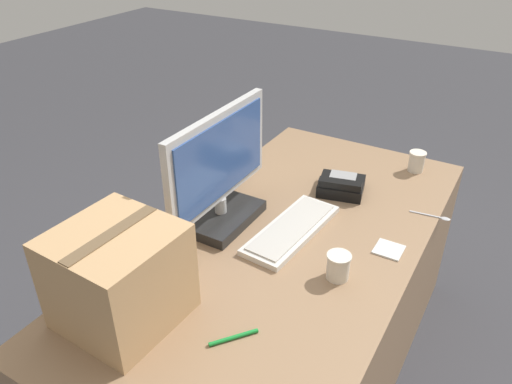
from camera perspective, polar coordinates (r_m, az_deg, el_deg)
The scene contains 11 objects.
ground_plane at distance 2.31m, azimuth 2.88°, elevation -19.71°, with size 12.00×12.00×0.00m, color #38383D.
office_desk at distance 2.04m, azimuth 3.15°, elevation -13.36°, with size 1.80×0.90×0.71m.
monitor at distance 1.81m, azimuth -4.17°, elevation 1.75°, with size 0.58×0.22×0.44m.
keyboard at distance 1.84m, azimuth 4.16°, elevation -4.29°, with size 0.46×0.20×0.03m.
desk_phone at distance 2.10m, azimuth 9.71°, elevation 0.73°, with size 0.21×0.22×0.08m.
paper_cup_left at distance 1.63m, azimuth 9.38°, elevation -8.37°, with size 0.08×0.08×0.09m.
paper_cup_right at distance 2.34m, azimuth 17.88°, elevation 3.34°, with size 0.07×0.07×0.09m.
spoon at distance 2.04m, azimuth 19.94°, elevation -2.69°, with size 0.03×0.15×0.00m.
cardboard_box at distance 1.47m, azimuth -15.39°, elevation -9.29°, with size 0.33×0.33×0.30m.
pen_marker at distance 1.45m, azimuth -2.57°, elevation -16.26°, with size 0.12×0.10×0.01m.
sticky_note_pad at distance 1.81m, azimuth 14.94°, elevation -6.37°, with size 0.10×0.10×0.01m.
Camera 1 is at (-1.32, -0.64, 1.78)m, focal length 35.00 mm.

